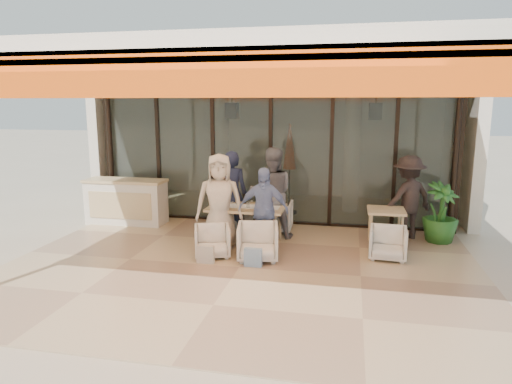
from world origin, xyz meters
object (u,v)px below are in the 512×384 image
chair_far_left (238,214)px  side_chair (388,242)px  diner_periwinkle (263,210)px  diner_cream (219,202)px  diner_grey (272,193)px  standing_woman (408,198)px  host_counter (126,201)px  side_table (386,215)px  chair_near_right (258,240)px  dining_table (246,209)px  potted_palm (441,213)px  chair_near_left (212,240)px  diner_navy (232,194)px  chair_far_right (275,215)px

chair_far_left → side_chair: (3.10, -1.39, -0.01)m
diner_periwinkle → diner_cream: bearing=178.7°
diner_grey → standing_woman: diner_grey is taller
host_counter → diner_grey: diner_grey is taller
diner_grey → side_table: size_ratio=2.51×
chair_near_right → diner_cream: diner_cream is taller
host_counter → standing_woman: (6.17, 0.04, 0.33)m
dining_table → side_chair: bearing=-9.4°
side_table → standing_woman: bearing=52.4°
side_table → potted_palm: 1.18m
chair_near_right → diner_grey: (0.00, 1.40, 0.57)m
side_chair → chair_far_left: bearing=159.7°
chair_near_left → side_table: bearing=2.9°
dining_table → standing_woman: 3.27m
chair_near_right → diner_periwinkle: 0.66m
side_chair → chair_near_right: bearing=-163.4°
chair_near_left → side_table: (3.10, 1.26, 0.32)m
diner_navy → diner_grey: 0.84m
diner_grey → diner_periwinkle: 0.91m
chair_far_left → diner_navy: (0.00, -0.50, 0.56)m
diner_grey → side_table: bearing=164.5°
diner_navy → chair_far_right: bearing=-157.3°
chair_near_right → diner_cream: bearing=138.8°
diner_periwinkle → potted_palm: (3.34, 1.24, -0.19)m
chair_near_left → diner_cream: diner_cream is taller
chair_far_right → side_table: 2.36m
chair_far_left → chair_near_right: (0.84, -1.90, 0.03)m
chair_far_left → side_chair: chair_far_left is taller
host_counter → diner_grey: 3.50m
chair_near_right → standing_woman: (2.72, 1.85, 0.50)m
chair_far_right → diner_periwinkle: (-0.00, -1.40, 0.43)m
chair_near_left → diner_grey: (0.84, 1.40, 0.62)m
diner_cream → diner_periwinkle: 0.85m
dining_table → diner_cream: bearing=-132.0°
diner_cream → side_chair: diner_cream is taller
chair_far_left → standing_woman: standing_woman is taller
dining_table → diner_periwinkle: 0.64m
chair_near_right → diner_grey: diner_grey is taller
chair_near_left → potted_palm: size_ratio=0.52×
chair_far_left → diner_navy: size_ratio=0.37×
diner_navy → diner_periwinkle: size_ratio=1.12×
diner_cream → potted_palm: 4.37m
diner_navy → host_counter: bearing=-17.0°
diner_grey → chair_near_left: bearing=47.1°
standing_woman → diner_grey: bearing=-24.2°
side_table → diner_cream: bearing=-166.2°
dining_table → chair_near_right: (0.43, -0.96, -0.32)m
dining_table → chair_far_right: size_ratio=2.05×
chair_near_right → side_chair: 2.32m
diner_periwinkle → potted_palm: 3.57m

